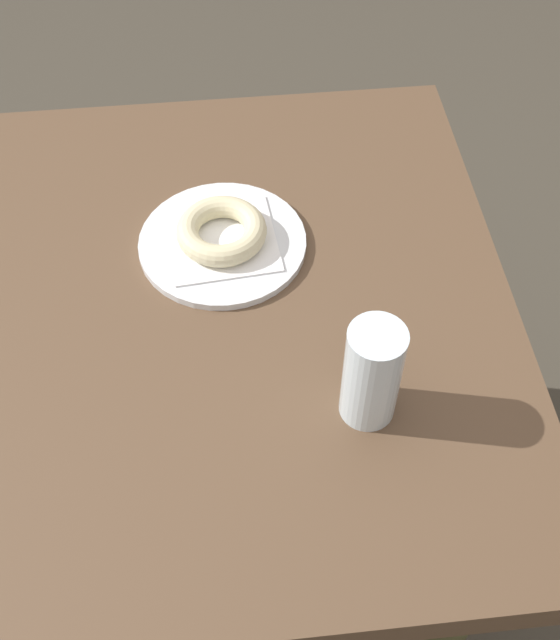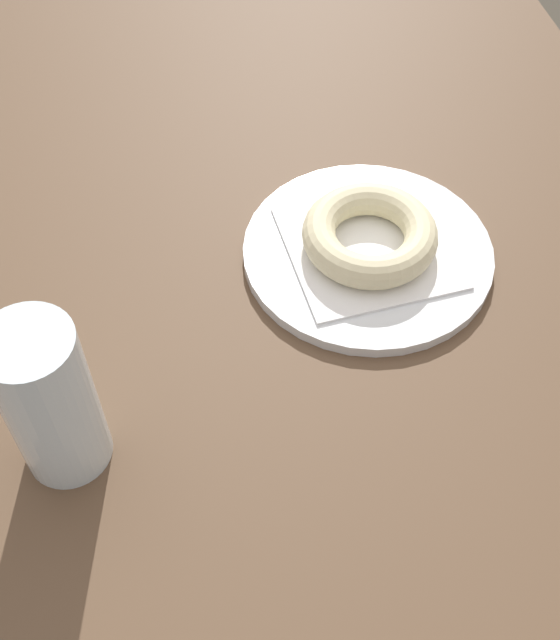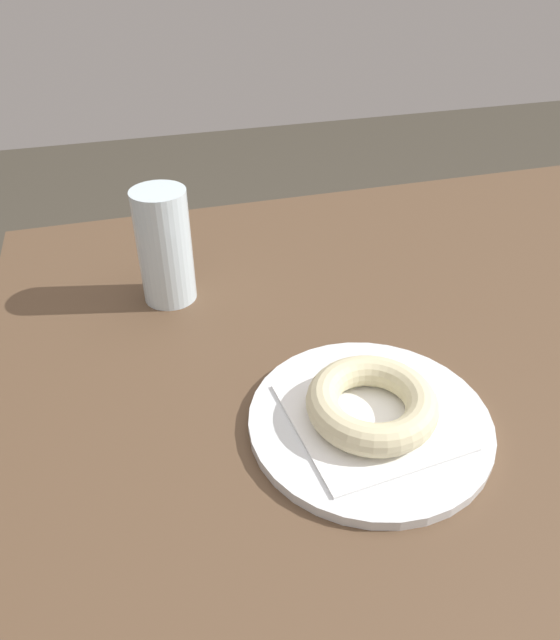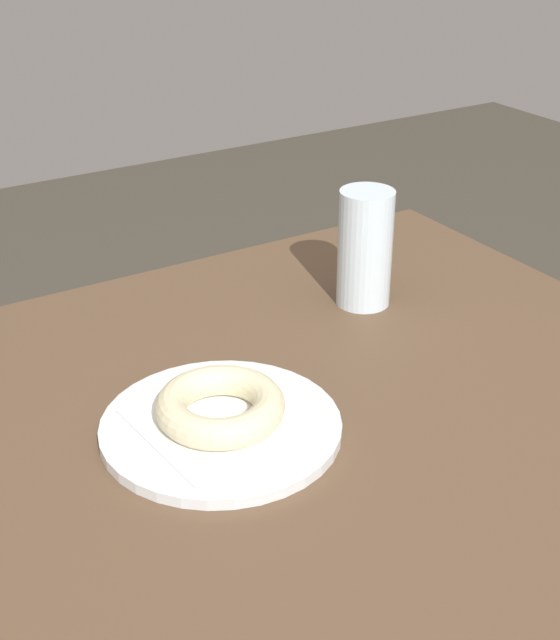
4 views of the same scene
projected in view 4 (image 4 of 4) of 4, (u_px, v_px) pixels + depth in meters
name	position (u px, v px, depth m)	size (l,w,h in m)	color
table	(438.00, 595.00, 0.75)	(1.12, 0.82, 0.70)	brown
plate_sugar_ring	(221.00, 427.00, 0.81)	(0.22, 0.22, 0.01)	silver
napkin_sugar_ring	(221.00, 421.00, 0.81)	(0.14, 0.14, 0.00)	white
donut_sugar_ring	(220.00, 406.00, 0.80)	(0.12, 0.12, 0.03)	beige
water_glass	(365.00, 248.00, 1.02)	(0.06, 0.06, 0.14)	silver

